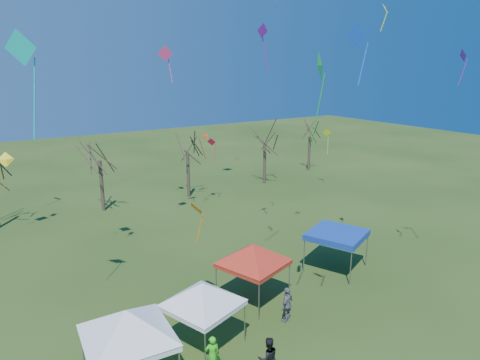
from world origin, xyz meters
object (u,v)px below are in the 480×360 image
at_px(tree_5, 310,125).
at_px(person_grey, 287,305).
at_px(tent_red, 253,248).
at_px(person_green, 212,355).
at_px(tree_2, 98,142).
at_px(tent_blue, 337,235).
at_px(tent_white_west, 126,316).
at_px(tree_4, 265,129).
at_px(tent_white_mid, 203,288).
at_px(person_dark, 268,358).
at_px(tree_3, 187,136).

relative_size(tree_5, person_grey, 3.96).
height_order(tent_red, person_green, tent_red).
bearing_deg(person_green, tree_2, -78.28).
relative_size(tree_2, tree_5, 1.10).
bearing_deg(tent_blue, tent_white_west, -167.81).
height_order(tree_4, tent_white_west, tree_4).
height_order(tent_white_mid, tent_red, tent_red).
bearing_deg(tent_blue, person_dark, -149.44).
relative_size(tree_2, tree_3, 1.03).
bearing_deg(person_green, person_grey, -149.01).
distance_m(tree_5, person_dark, 38.09).
bearing_deg(tent_red, person_grey, -84.27).
xyz_separation_m(tree_5, tent_red, (-23.37, -21.67, -2.60)).
xyz_separation_m(person_dark, person_green, (-1.84, 1.47, -0.04)).
distance_m(tent_white_mid, tent_red, 4.68).
distance_m(tent_red, person_dark, 6.57).
xyz_separation_m(tree_3, person_dark, (-8.65, -25.07, -5.16)).
distance_m(tree_3, tent_red, 20.66).
relative_size(tree_2, tent_blue, 1.92).
height_order(tree_3, tent_blue, tree_3).
xyz_separation_m(person_grey, person_green, (-5.08, -1.29, -0.06)).
distance_m(tree_4, tent_red, 24.86).
height_order(tent_white_mid, person_green, tent_white_mid).
bearing_deg(tent_red, tree_4, 52.57).
bearing_deg(tent_blue, tree_5, 51.95).
relative_size(tree_4, tree_5, 1.06).
bearing_deg(tree_4, person_green, -130.07).
bearing_deg(tree_5, tent_red, -137.16).
bearing_deg(tent_white_west, tree_4, 44.39).
xyz_separation_m(tree_3, tree_4, (9.32, -0.04, -0.02)).
xyz_separation_m(tent_red, tent_blue, (6.58, 0.21, -0.78)).
bearing_deg(person_green, person_dark, 158.14).
distance_m(person_dark, person_green, 2.36).
relative_size(tree_2, person_grey, 4.34).
bearing_deg(tent_red, tree_3, 73.88).
bearing_deg(person_green, tree_3, -97.25).
bearing_deg(person_dark, tent_white_west, -9.43).
bearing_deg(person_grey, person_green, -12.32).
bearing_deg(tree_3, person_grey, -103.64).
xyz_separation_m(tree_5, person_dark, (-26.34, -27.09, -4.81)).
bearing_deg(tree_2, tree_3, -2.27).
bearing_deg(person_dark, tree_2, -73.80).
distance_m(tree_2, tree_3, 8.41).
distance_m(tree_2, tent_white_west, 23.71).
xyz_separation_m(tent_white_west, tent_red, (8.02, 2.94, -0.20)).
relative_size(tent_white_west, tent_red, 1.12).
bearing_deg(tent_red, person_green, -140.59).
bearing_deg(person_dark, person_green, -21.82).
xyz_separation_m(tent_blue, person_green, (-11.39, -4.17, -1.47)).
xyz_separation_m(tree_3, tent_blue, (0.90, -19.43, -3.73)).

